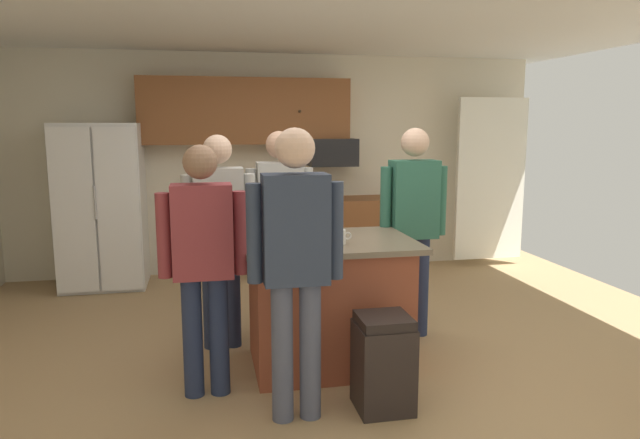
{
  "coord_description": "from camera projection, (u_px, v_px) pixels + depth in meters",
  "views": [
    {
      "loc": [
        -0.9,
        -4.2,
        1.78
      ],
      "look_at": [
        -0.03,
        0.11,
        1.05
      ],
      "focal_mm": 32.43,
      "sensor_mm": 36.0,
      "label": 1
    }
  ],
  "objects": [
    {
      "name": "floor",
      "position": [
        327.0,
        354.0,
        4.53
      ],
      "size": [
        7.04,
        7.04,
        0.0
      ],
      "primitive_type": "plane",
      "color": "tan",
      "rests_on": "ground"
    },
    {
      "name": "ceiling",
      "position": [
        327.0,
        7.0,
        4.11
      ],
      "size": [
        7.04,
        7.04,
        0.0
      ],
      "primitive_type": "plane",
      "color": "white"
    },
    {
      "name": "back_wall",
      "position": [
        279.0,
        164.0,
        7.02
      ],
      "size": [
        6.4,
        0.1,
        2.6
      ],
      "primitive_type": "cube",
      "color": "beige",
      "rests_on": "ground"
    },
    {
      "name": "french_door_window_panel",
      "position": [
        490.0,
        179.0,
        7.18
      ],
      "size": [
        0.9,
        0.06,
        2.0
      ],
      "primitive_type": "cube",
      "color": "white",
      "rests_on": "ground"
    },
    {
      "name": "cabinet_run_upper",
      "position": [
        246.0,
        111.0,
        6.65
      ],
      "size": [
        2.4,
        0.38,
        0.75
      ],
      "color": "brown"
    },
    {
      "name": "cabinet_run_lower",
      "position": [
        332.0,
        236.0,
        6.97
      ],
      "size": [
        1.8,
        0.63,
        0.9
      ],
      "color": "brown",
      "rests_on": "ground"
    },
    {
      "name": "refrigerator",
      "position": [
        102.0,
        206.0,
        6.29
      ],
      "size": [
        0.89,
        0.76,
        1.79
      ],
      "color": "white",
      "rests_on": "ground"
    },
    {
      "name": "microwave_over_range",
      "position": [
        332.0,
        152.0,
        6.83
      ],
      "size": [
        0.56,
        0.4,
        0.32
      ],
      "primitive_type": "cube",
      "color": "black"
    },
    {
      "name": "kitchen_island",
      "position": [
        328.0,
        302.0,
        4.26
      ],
      "size": [
        1.24,
        0.93,
        0.95
      ],
      "color": "#9E4C33",
      "rests_on": "ground"
    },
    {
      "name": "person_guest_left",
      "position": [
        280.0,
        217.0,
        4.89
      ],
      "size": [
        0.57,
        0.23,
        1.72
      ],
      "rotation": [
        0.0,
        0.0,
        -1.27
      ],
      "color": "#4C5166",
      "rests_on": "ground"
    },
    {
      "name": "person_elder_center",
      "position": [
        203.0,
        255.0,
        3.7
      ],
      "size": [
        0.57,
        0.22,
        1.65
      ],
      "rotation": [
        0.0,
        0.0,
        0.35
      ],
      "color": "#232D4C",
      "rests_on": "ground"
    },
    {
      "name": "person_host_foreground",
      "position": [
        220.0,
        227.0,
        4.52
      ],
      "size": [
        0.57,
        0.22,
        1.7
      ],
      "rotation": [
        0.0,
        0.0,
        -0.58
      ],
      "color": "#232D4C",
      "rests_on": "ground"
    },
    {
      "name": "person_guest_by_door",
      "position": [
        296.0,
        255.0,
        3.37
      ],
      "size": [
        0.57,
        0.23,
        1.76
      ],
      "rotation": [
        0.0,
        0.0,
        1.13
      ],
      "color": "#4C5166",
      "rests_on": "ground"
    },
    {
      "name": "person_guest_right",
      "position": [
        413.0,
        218.0,
        4.76
      ],
      "size": [
        0.57,
        0.23,
        1.75
      ],
      "rotation": [
        0.0,
        0.0,
        -2.64
      ],
      "color": "#232D4C",
      "rests_on": "ground"
    },
    {
      "name": "mug_ceramic_white",
      "position": [
        340.0,
        237.0,
        4.03
      ],
      "size": [
        0.13,
        0.09,
        0.1
      ],
      "color": "white",
      "rests_on": "kitchen_island"
    },
    {
      "name": "mug_blue_stoneware",
      "position": [
        330.0,
        228.0,
        4.4
      ],
      "size": [
        0.13,
        0.09,
        0.1
      ],
      "color": "white",
      "rests_on": "kitchen_island"
    },
    {
      "name": "glass_short_whisky",
      "position": [
        287.0,
        234.0,
        4.03
      ],
      "size": [
        0.07,
        0.07,
        0.14
      ],
      "color": "black",
      "rests_on": "kitchen_island"
    },
    {
      "name": "trash_bin",
      "position": [
        383.0,
        363.0,
        3.61
      ],
      "size": [
        0.34,
        0.34,
        0.61
      ],
      "color": "black",
      "rests_on": "ground"
    }
  ]
}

